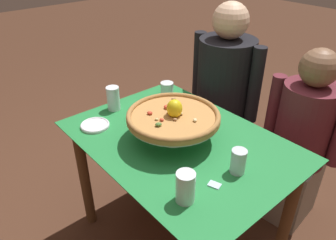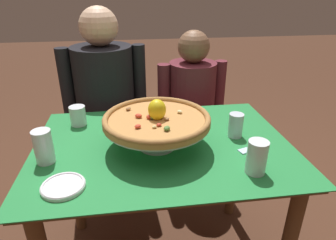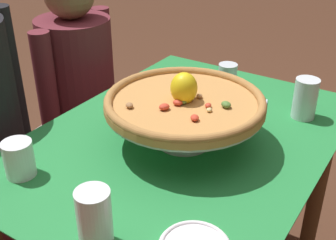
{
  "view_description": "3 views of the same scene",
  "coord_description": "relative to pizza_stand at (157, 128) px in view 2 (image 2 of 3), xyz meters",
  "views": [
    {
      "loc": [
        0.95,
        -0.89,
        1.64
      ],
      "look_at": [
        -0.06,
        -0.02,
        0.83
      ],
      "focal_mm": 34.42,
      "sensor_mm": 36.0,
      "label": 1
    },
    {
      "loc": [
        -0.13,
        -1.11,
        1.38
      ],
      "look_at": [
        0.03,
        0.02,
        0.84
      ],
      "focal_mm": 31.12,
      "sensor_mm": 36.0,
      "label": 2
    },
    {
      "loc": [
        -0.96,
        -0.57,
        1.4
      ],
      "look_at": [
        -0.06,
        0.02,
        0.81
      ],
      "focal_mm": 46.74,
      "sensor_mm": 36.0,
      "label": 3
    }
  ],
  "objects": [
    {
      "name": "dining_table",
      "position": [
        0.03,
        0.02,
        -0.21
      ],
      "size": [
        1.11,
        0.8,
        0.74
      ],
      "color": "brown",
      "rests_on": "ground"
    },
    {
      "name": "pizza_stand",
      "position": [
        0.0,
        0.0,
        0.0
      ],
      "size": [
        0.44,
        0.44,
        0.11
      ],
      "color": "#B7B7C1",
      "rests_on": "dining_table"
    },
    {
      "name": "pizza",
      "position": [
        -0.0,
        0.0,
        0.04
      ],
      "size": [
        0.45,
        0.45,
        0.1
      ],
      "color": "#BC8447",
      "rests_on": "pizza_stand"
    },
    {
      "name": "water_glass_back_left",
      "position": [
        -0.36,
        0.27,
        -0.05
      ],
      "size": [
        0.08,
        0.08,
        0.1
      ],
      "color": "white",
      "rests_on": "dining_table"
    },
    {
      "name": "water_glass_front_right",
      "position": [
        0.34,
        -0.24,
        -0.03
      ],
      "size": [
        0.08,
        0.08,
        0.13
      ],
      "color": "silver",
      "rests_on": "dining_table"
    },
    {
      "name": "water_glass_side_right",
      "position": [
        0.36,
        0.04,
        -0.04
      ],
      "size": [
        0.07,
        0.07,
        0.11
      ],
      "color": "silver",
      "rests_on": "dining_table"
    },
    {
      "name": "water_glass_side_left",
      "position": [
        -0.45,
        -0.06,
        -0.03
      ],
      "size": [
        0.07,
        0.07,
        0.14
      ],
      "color": "white",
      "rests_on": "dining_table"
    },
    {
      "name": "side_plate",
      "position": [
        -0.35,
        -0.24,
        -0.08
      ],
      "size": [
        0.15,
        0.15,
        0.02
      ],
      "color": "white",
      "rests_on": "dining_table"
    },
    {
      "name": "sugar_packet",
      "position": [
        0.36,
        -0.09,
        -0.09
      ],
      "size": [
        0.06,
        0.05,
        0.0
      ],
      "primitive_type": "cube",
      "rotation": [
        0.0,
        0.0,
        0.32
      ],
      "color": "silver",
      "rests_on": "dining_table"
    },
    {
      "name": "diner_left",
      "position": [
        -0.26,
        0.68,
        -0.2
      ],
      "size": [
        0.52,
        0.4,
        1.27
      ],
      "color": "maroon",
      "rests_on": "ground"
    },
    {
      "name": "diner_right",
      "position": [
        0.31,
        0.72,
        -0.3
      ],
      "size": [
        0.47,
        0.35,
        1.12
      ],
      "color": "gray",
      "rests_on": "ground"
    }
  ]
}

